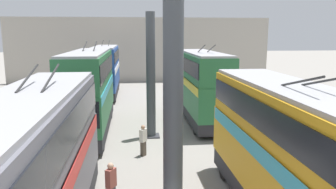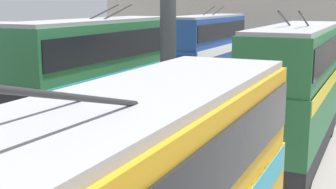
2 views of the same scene
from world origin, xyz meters
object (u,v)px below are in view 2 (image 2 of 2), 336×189
Objects in this scene: bus_right_far at (207,49)px; person_aisle_midway at (105,170)px; bus_right_mid at (97,75)px; bus_left_far at (296,83)px.

bus_right_far is 19.00m from person_aisle_midway.
person_aisle_midway is at bearing -144.89° from bus_right_mid.
bus_right_mid is 5.95× the size of person_aisle_midway.
person_aisle_midway is (-6.90, 4.68, -2.08)m from bus_left_far.
bus_right_mid is at bearing 180.00° from bus_right_far.
person_aisle_midway is (-4.85, -3.41, -2.19)m from bus_right_mid.
bus_right_mid is 1.00× the size of bus_right_far.
bus_left_far is at bearing -145.28° from bus_right_far.
bus_right_mid is 13.72m from bus_right_far.
bus_left_far is 5.70× the size of person_aisle_midway.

